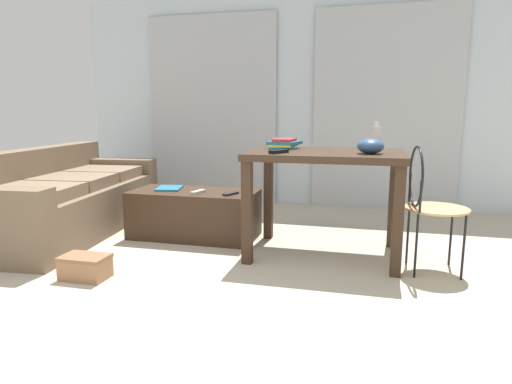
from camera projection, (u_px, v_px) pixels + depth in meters
The scene contains 15 objects.
ground_plane at pixel (245, 260), 3.28m from camera, with size 8.56×8.56×0.00m, color #B2A893.
wall_back at pixel (296, 101), 5.14m from camera, with size 5.22×0.10×2.41m, color silver.
curtains at pixel (295, 110), 5.08m from camera, with size 3.57×0.03×2.19m.
couch at pixel (65, 200), 4.02m from camera, with size 1.08×2.16×0.75m.
coffee_table at pixel (195, 214), 3.87m from camera, with size 1.08×0.51×0.41m.
craft_table at pixel (326, 168), 3.30m from camera, with size 1.12×0.78×0.79m.
wire_chair at pixel (427, 196), 2.98m from camera, with size 0.42×0.43×0.86m.
bottle_near at pixel (376, 138), 3.39m from camera, with size 0.06×0.06×0.21m.
bowl at pixel (371, 146), 3.08m from camera, with size 0.18×0.18×0.11m, color #2D4C7A.
book_stack at pixel (284, 144), 3.52m from camera, with size 0.27×0.30×0.08m.
tv_remote_on_table at pixel (279, 152), 3.12m from camera, with size 0.05×0.16×0.02m, color black.
tv_remote_primary at pixel (231, 194), 3.65m from camera, with size 0.05×0.15×0.02m, color #232326.
tv_remote_secondary at pixel (198, 192), 3.71m from camera, with size 0.05×0.16×0.02m, color #B7B7B2.
magazine at pixel (169, 188), 3.91m from camera, with size 0.20×0.26×0.02m, color #1E668C.
shoebox at pixel (85, 267), 2.91m from camera, with size 0.30×0.20×0.16m.
Camera 1 is at (0.86, -1.63, 1.08)m, focal length 31.24 mm.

